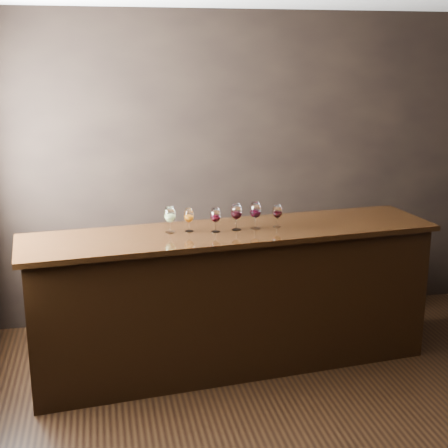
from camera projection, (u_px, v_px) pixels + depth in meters
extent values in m
plane|color=black|center=(341.00, 443.00, 3.99)|extent=(5.00, 5.00, 0.00)
cube|color=black|center=(257.00, 168.00, 5.76)|extent=(5.00, 0.02, 2.80)
cube|color=black|center=(232.00, 301.00, 4.90)|extent=(3.13, 0.97, 1.08)
cube|color=black|center=(232.00, 232.00, 4.75)|extent=(3.24, 1.05, 0.04)
cube|color=black|center=(197.00, 282.00, 5.69)|extent=(2.27, 0.40, 0.82)
cylinder|color=white|center=(170.00, 232.00, 4.67)|extent=(0.07, 0.07, 0.00)
cylinder|color=white|center=(170.00, 227.00, 4.66)|extent=(0.01, 0.01, 0.08)
ellipsoid|color=white|center=(170.00, 215.00, 4.64)|extent=(0.08, 0.08, 0.12)
cylinder|color=white|center=(170.00, 208.00, 4.62)|extent=(0.06, 0.06, 0.01)
ellipsoid|color=#C8DC7F|center=(170.00, 217.00, 4.64)|extent=(0.07, 0.07, 0.05)
cylinder|color=white|center=(189.00, 231.00, 4.71)|extent=(0.06, 0.06, 0.00)
cylinder|color=white|center=(189.00, 226.00, 4.70)|extent=(0.01, 0.01, 0.07)
ellipsoid|color=white|center=(189.00, 215.00, 4.68)|extent=(0.08, 0.08, 0.11)
cylinder|color=white|center=(189.00, 209.00, 4.67)|extent=(0.06, 0.06, 0.01)
ellipsoid|color=#C35E0B|center=(189.00, 218.00, 4.68)|extent=(0.06, 0.06, 0.05)
cylinder|color=white|center=(216.00, 231.00, 4.70)|extent=(0.07, 0.07, 0.00)
cylinder|color=white|center=(216.00, 227.00, 4.69)|extent=(0.01, 0.01, 0.07)
ellipsoid|color=white|center=(215.00, 215.00, 4.66)|extent=(0.08, 0.08, 0.11)
cylinder|color=white|center=(215.00, 209.00, 4.65)|extent=(0.06, 0.06, 0.01)
ellipsoid|color=black|center=(215.00, 217.00, 4.67)|extent=(0.06, 0.06, 0.05)
cylinder|color=white|center=(236.00, 229.00, 4.75)|extent=(0.07, 0.07, 0.00)
cylinder|color=white|center=(236.00, 224.00, 4.74)|extent=(0.01, 0.01, 0.08)
ellipsoid|color=white|center=(236.00, 212.00, 4.72)|extent=(0.09, 0.09, 0.12)
cylinder|color=white|center=(237.00, 205.00, 4.70)|extent=(0.06, 0.06, 0.01)
ellipsoid|color=black|center=(236.00, 214.00, 4.72)|extent=(0.07, 0.07, 0.06)
cylinder|color=white|center=(255.00, 228.00, 4.79)|extent=(0.07, 0.07, 0.00)
cylinder|color=white|center=(255.00, 223.00, 4.77)|extent=(0.01, 0.01, 0.08)
ellipsoid|color=white|center=(255.00, 210.00, 4.75)|extent=(0.09, 0.09, 0.12)
cylinder|color=white|center=(256.00, 203.00, 4.73)|extent=(0.07, 0.07, 0.01)
ellipsoid|color=black|center=(255.00, 213.00, 4.75)|extent=(0.07, 0.07, 0.06)
cylinder|color=white|center=(277.00, 227.00, 4.83)|extent=(0.06, 0.06, 0.00)
cylinder|color=white|center=(277.00, 222.00, 4.82)|extent=(0.01, 0.01, 0.07)
ellipsoid|color=white|center=(277.00, 211.00, 4.80)|extent=(0.07, 0.07, 0.11)
cylinder|color=white|center=(277.00, 205.00, 4.79)|extent=(0.06, 0.06, 0.01)
ellipsoid|color=black|center=(277.00, 214.00, 4.81)|extent=(0.06, 0.06, 0.05)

